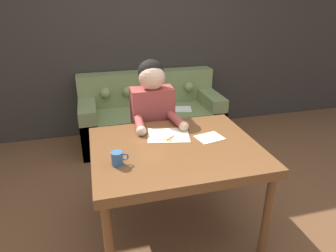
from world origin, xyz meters
The scene contains 9 objects.
ground_plane centered at (0.00, 0.00, 0.00)m, with size 16.00×16.00×0.00m, color brown.
wall_back centered at (0.00, 2.03, 1.30)m, with size 8.00×0.06×2.60m.
dining_table centered at (-0.10, -0.04, 0.69)m, with size 1.20×0.97×0.77m.
couch centered at (0.05, 1.65, 0.31)m, with size 1.75×0.76×0.86m.
person centered at (-0.14, 0.58, 0.66)m, with size 0.43×0.57×1.27m.
pattern_paper_main centered at (-0.11, 0.15, 0.77)m, with size 0.37×0.32×0.00m.
pattern_paper_offcut centered at (0.19, 0.03, 0.77)m, with size 0.23×0.20×0.00m.
scissors centered at (-0.10, 0.09, 0.77)m, with size 0.18×0.18×0.01m.
mug centered at (-0.53, -0.19, 0.81)m, with size 0.11×0.08×0.09m.
Camera 1 is at (-0.64, -1.87, 1.78)m, focal length 32.00 mm.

